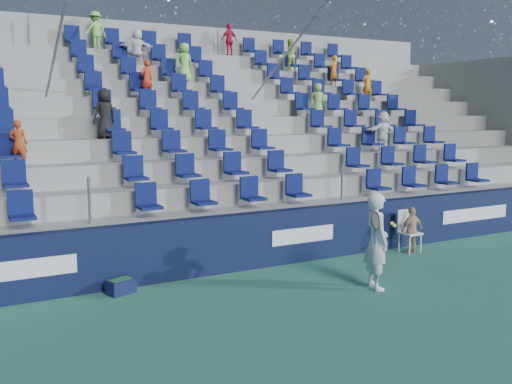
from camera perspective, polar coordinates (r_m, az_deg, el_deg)
ground at (r=9.71m, az=7.05°, el=-12.13°), size 70.00×70.00×0.00m
sponsor_wall at (r=12.12m, az=-1.62°, el=-5.01°), size 24.00×0.32×1.20m
grandstand at (r=16.56m, az=-9.70°, el=3.76°), size 24.00×8.17×6.63m
tennis_player at (r=11.02m, az=11.96°, el=-4.79°), size 0.71×0.77×1.84m
line_judge_chair at (r=14.16m, az=14.88°, el=-3.48°), size 0.45×0.46×1.01m
line_judge at (r=14.06m, az=15.31°, el=-3.67°), size 0.66×0.29×1.11m
ball_bin at (r=10.95m, az=-13.37°, el=-9.10°), size 0.56×0.46×0.28m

